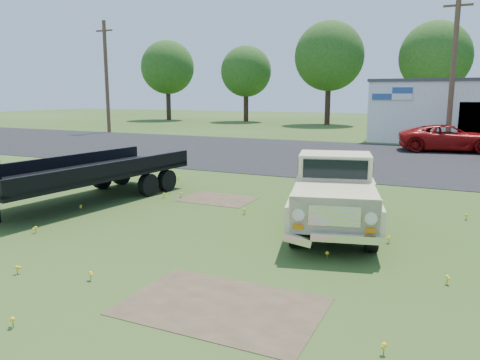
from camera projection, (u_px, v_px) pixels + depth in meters
name	position (u px, v px, depth m)	size (l,w,h in m)	color
ground	(224.00, 239.00, 10.45)	(140.00, 140.00, 0.00)	#2D4917
asphalt_lot	(357.00, 157.00, 23.81)	(90.00, 14.00, 0.02)	black
dirt_patch_a	(222.00, 306.00, 7.15)	(3.00, 2.00, 0.01)	#4B3B28
dirt_patch_b	(218.00, 199.00, 14.40)	(2.20, 1.60, 0.01)	#4B3B28
utility_pole_west	(106.00, 76.00, 38.36)	(1.60, 0.30, 9.00)	#4F3724
utility_pole_mid	(453.00, 69.00, 27.54)	(1.60, 0.30, 9.00)	#4F3724
treeline_a	(168.00, 67.00, 56.59)	(6.40, 6.40, 9.52)	#352118
treeline_b	(246.00, 72.00, 53.43)	(5.76, 5.76, 8.57)	#352118
treeline_c	(329.00, 56.00, 47.70)	(7.04, 7.04, 10.47)	#352118
treeline_d	(435.00, 57.00, 44.48)	(6.72, 6.72, 10.00)	#352118
vintage_pickup_truck	(334.00, 191.00, 11.14)	(1.96, 5.05, 1.83)	beige
flatbed_trailer	(85.00, 168.00, 13.96)	(2.45, 7.36, 2.01)	black
red_pickup	(449.00, 138.00, 26.09)	(2.45, 5.30, 1.47)	#9C0F0E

